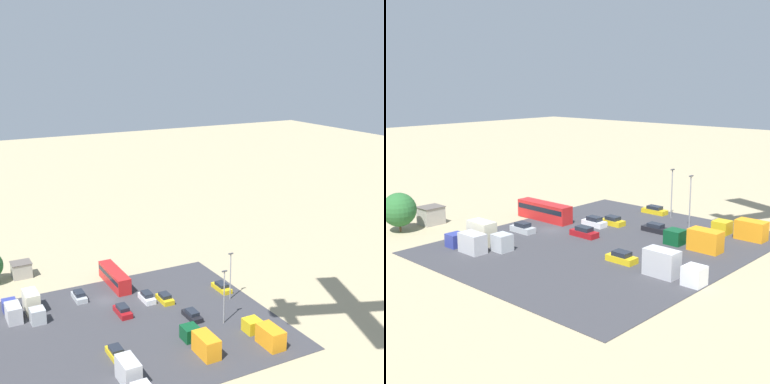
# 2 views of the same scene
# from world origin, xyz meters

# --- Properties ---
(ground_plane) EXTENTS (400.00, 400.00, 0.00)m
(ground_plane) POSITION_xyz_m (0.00, 0.00, 0.00)
(ground_plane) COLOR tan
(parking_lot_surface) EXTENTS (47.32, 39.37, 0.08)m
(parking_lot_surface) POSITION_xyz_m (0.00, 11.50, 0.04)
(parking_lot_surface) COLOR #38383D
(parking_lot_surface) RESTS_ON ground
(shed_building) EXTENTS (3.89, 3.50, 3.08)m
(shed_building) POSITION_xyz_m (11.05, -17.89, 1.55)
(shed_building) COLOR #9E998E
(shed_building) RESTS_ON ground
(bus) EXTENTS (2.57, 11.22, 3.07)m
(bus) POSITION_xyz_m (-3.87, -5.49, 1.73)
(bus) COLOR red
(bus) RESTS_ON ground
(parked_car_0) EXTENTS (1.98, 4.20, 1.50)m
(parked_car_0) POSITION_xyz_m (4.68, 18.31, 0.71)
(parked_car_0) COLOR gold
(parked_car_0) RESTS_ON ground
(parked_car_1) EXTENTS (1.94, 4.10, 1.51)m
(parked_car_1) POSITION_xyz_m (-9.27, 5.53, 0.71)
(parked_car_1) COLOR gold
(parked_car_1) RESTS_ON ground
(parked_car_2) EXTENTS (1.83, 4.26, 1.64)m
(parked_car_2) POSITION_xyz_m (-6.56, 3.73, 0.76)
(parked_car_2) COLOR silver
(parked_car_2) RESTS_ON ground
(parked_car_3) EXTENTS (1.93, 4.62, 1.60)m
(parked_car_3) POSITION_xyz_m (-0.88, 6.55, 0.75)
(parked_car_3) COLOR maroon
(parked_car_3) RESTS_ON ground
(parked_car_4) EXTENTS (1.81, 4.52, 1.41)m
(parked_car_4) POSITION_xyz_m (-10.62, 13.32, 0.67)
(parked_car_4) COLOR black
(parked_car_4) RESTS_ON ground
(parked_car_5) EXTENTS (1.89, 4.73, 1.43)m
(parked_car_5) POSITION_xyz_m (-20.67, 6.22, 0.67)
(parked_car_5) COLOR gold
(parked_car_5) RESTS_ON ground
(parked_car_6) EXTENTS (1.91, 4.29, 1.60)m
(parked_car_6) POSITION_xyz_m (3.99, -2.41, 0.75)
(parked_car_6) COLOR #ADB2B7
(parked_car_6) RESTS_ON ground
(parked_truck_0) EXTENTS (2.54, 8.46, 3.02)m
(parked_truck_0) POSITION_xyz_m (-16.94, 25.20, 1.46)
(parked_truck_0) COLOR gold
(parked_truck_0) RESTS_ON ground
(parked_truck_1) EXTENTS (2.34, 8.14, 3.56)m
(parked_truck_1) POSITION_xyz_m (12.45, -0.67, 1.71)
(parked_truck_1) COLOR #ADB2B7
(parked_truck_1) RESTS_ON ground
(parked_truck_2) EXTENTS (2.33, 7.23, 2.85)m
(parked_truck_2) POSITION_xyz_m (15.80, -0.96, 1.38)
(parked_truck_2) COLOR navy
(parked_truck_2) RESTS_ON ground
(parked_truck_3) EXTENTS (2.47, 8.73, 3.15)m
(parked_truck_3) POSITION_xyz_m (-7.12, 22.81, 1.52)
(parked_truck_3) COLOR #0C4723
(parked_truck_3) RESTS_ON ground
(parked_truck_4) EXTENTS (2.35, 8.08, 3.42)m
(parked_truck_4) POSITION_xyz_m (5.42, 26.49, 1.64)
(parked_truck_4) COLOR silver
(parked_truck_4) RESTS_ON ground
(light_pole_lot_centre) EXTENTS (0.90, 0.28, 8.81)m
(light_pole_lot_centre) POSITION_xyz_m (-20.07, 10.14, 4.92)
(light_pole_lot_centre) COLOR gray
(light_pole_lot_centre) RESTS_ON ground
(light_pole_lot_edge) EXTENTS (0.90, 0.28, 9.25)m
(light_pole_lot_edge) POSITION_xyz_m (-14.41, 17.21, 5.14)
(light_pole_lot_edge) COLOR gray
(light_pole_lot_edge) RESTS_ON ground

